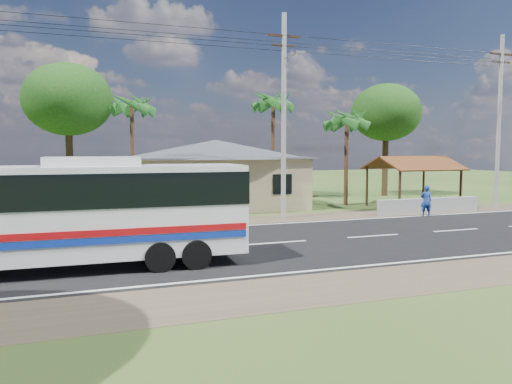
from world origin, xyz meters
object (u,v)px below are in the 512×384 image
waiting_shed (413,165)px  coach_bus (62,206)px  motorcycle (438,204)px  person (426,201)px

waiting_shed → coach_bus: size_ratio=0.45×
motorcycle → waiting_shed: bearing=2.0°
coach_bus → motorcycle: (21.52, 8.57, -1.62)m
waiting_shed → coach_bus: coach_bus is taller
waiting_shed → coach_bus: bearing=-153.5°
coach_bus → person: bearing=20.6°
waiting_shed → motorcycle: size_ratio=3.23×
waiting_shed → motorcycle: waiting_shed is taller
waiting_shed → motorcycle: 3.04m
waiting_shed → person: waiting_shed is taller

